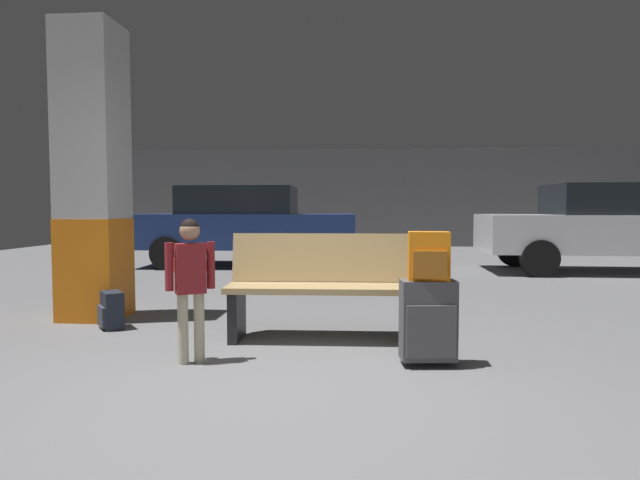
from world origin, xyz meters
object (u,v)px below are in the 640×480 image
(backpack_dark_floor, at_px, (111,310))
(parked_car_far, at_px, (245,224))
(bench, at_px, (323,287))
(child, at_px, (190,274))
(suitcase, at_px, (428,321))
(parked_car_side, at_px, (607,225))
(backpack_bright, at_px, (429,257))
(structural_pillar, at_px, (93,174))

(backpack_dark_floor, bearing_deg, parked_car_far, 89.78)
(bench, distance_m, child, 1.21)
(child, height_order, backpack_dark_floor, child)
(suitcase, height_order, parked_car_side, parked_car_side)
(bench, bearing_deg, parked_car_side, 49.24)
(backpack_bright, bearing_deg, parked_car_far, 112.97)
(child, bearing_deg, parked_car_side, 48.27)
(structural_pillar, height_order, backpack_dark_floor, structural_pillar)
(structural_pillar, xyz_separation_m, backpack_dark_floor, (0.38, -0.45, -1.28))
(child, bearing_deg, suitcase, 2.46)
(child, height_order, parked_car_far, parked_car_far)
(backpack_dark_floor, height_order, parked_car_side, parked_car_side)
(parked_car_side, bearing_deg, parked_car_far, 175.18)
(bench, distance_m, backpack_dark_floor, 2.00)
(suitcase, relative_size, parked_car_far, 0.15)
(bench, bearing_deg, suitcase, -42.72)
(bench, distance_m, parked_car_side, 6.87)
(parked_car_side, bearing_deg, backpack_dark_floor, -142.34)
(suitcase, relative_size, parked_car_side, 0.15)
(suitcase, xyz_separation_m, parked_car_far, (-2.75, 6.48, 0.48))
(child, xyz_separation_m, parked_car_far, (-1.07, 6.55, 0.17))
(backpack_bright, distance_m, backpack_dark_floor, 2.99)
(backpack_bright, xyz_separation_m, parked_car_side, (3.68, 5.94, 0.03))
(structural_pillar, bearing_deg, suitcase, -24.13)
(structural_pillar, distance_m, child, 2.23)
(suitcase, relative_size, child, 0.58)
(bench, relative_size, backpack_dark_floor, 4.75)
(child, xyz_separation_m, backpack_dark_floor, (-1.09, 1.03, -0.47))
(structural_pillar, height_order, parked_car_far, structural_pillar)
(parked_car_side, bearing_deg, child, -131.73)
(suitcase, distance_m, parked_car_side, 7.00)
(child, relative_size, parked_car_far, 0.25)
(bench, xyz_separation_m, parked_car_side, (4.48, 5.20, 0.36))
(parked_car_far, bearing_deg, parked_car_side, -4.82)
(child, distance_m, backpack_dark_floor, 1.57)
(structural_pillar, bearing_deg, child, -45.35)
(suitcase, bearing_deg, parked_car_far, 112.97)
(suitcase, bearing_deg, parked_car_side, 58.21)
(suitcase, distance_m, backpack_dark_floor, 2.93)
(structural_pillar, relative_size, suitcase, 4.82)
(bench, bearing_deg, structural_pillar, 164.07)
(structural_pillar, relative_size, bench, 1.80)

